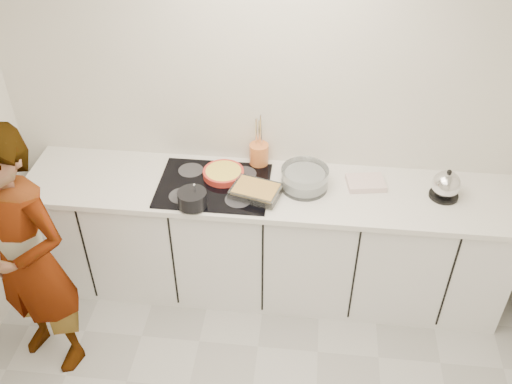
# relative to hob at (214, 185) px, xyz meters

# --- Properties ---
(wall_back) EXTENTS (3.60, 0.00, 2.60)m
(wall_back) POSITION_rel_hob_xyz_m (0.35, 0.34, 0.38)
(wall_back) COLOR silver
(wall_back) RESTS_ON ground
(base_cabinets) EXTENTS (3.20, 0.58, 0.87)m
(base_cabinets) POSITION_rel_hob_xyz_m (0.35, 0.02, -0.48)
(base_cabinets) COLOR white
(base_cabinets) RESTS_ON floor
(countertop) EXTENTS (3.24, 0.64, 0.04)m
(countertop) POSITION_rel_hob_xyz_m (0.35, 0.02, -0.03)
(countertop) COLOR white
(countertop) RESTS_ON base_cabinets
(hob) EXTENTS (0.72, 0.54, 0.01)m
(hob) POSITION_rel_hob_xyz_m (0.00, 0.00, 0.00)
(hob) COLOR black
(hob) RESTS_ON countertop
(tart_dish) EXTENTS (0.32, 0.32, 0.04)m
(tart_dish) POSITION_rel_hob_xyz_m (0.05, 0.10, 0.03)
(tart_dish) COLOR red
(tart_dish) RESTS_ON hob
(saucepan) EXTENTS (0.21, 0.21, 0.17)m
(saucepan) POSITION_rel_hob_xyz_m (-0.09, -0.22, 0.06)
(saucepan) COLOR black
(saucepan) RESTS_ON hob
(baking_dish) EXTENTS (0.35, 0.29, 0.06)m
(baking_dish) POSITION_rel_hob_xyz_m (0.29, -0.08, 0.04)
(baking_dish) COLOR silver
(baking_dish) RESTS_ON hob
(mixing_bowl) EXTENTS (0.41, 0.41, 0.14)m
(mixing_bowl) POSITION_rel_hob_xyz_m (0.59, 0.05, 0.06)
(mixing_bowl) COLOR silver
(mixing_bowl) RESTS_ON countertop
(tea_towel) EXTENTS (0.27, 0.21, 0.04)m
(tea_towel) POSITION_rel_hob_xyz_m (0.99, 0.12, 0.01)
(tea_towel) COLOR white
(tea_towel) RESTS_ON countertop
(kettle) EXTENTS (0.21, 0.21, 0.21)m
(kettle) POSITION_rel_hob_xyz_m (1.47, 0.05, 0.08)
(kettle) COLOR black
(kettle) RESTS_ON countertop
(utensil_crock) EXTENTS (0.13, 0.13, 0.16)m
(utensil_crock) POSITION_rel_hob_xyz_m (0.27, 0.28, 0.07)
(utensil_crock) COLOR orange
(utensil_crock) RESTS_ON countertop
(cook) EXTENTS (0.72, 0.59, 1.70)m
(cook) POSITION_rel_hob_xyz_m (-0.96, -0.72, -0.07)
(cook) COLOR white
(cook) RESTS_ON floor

